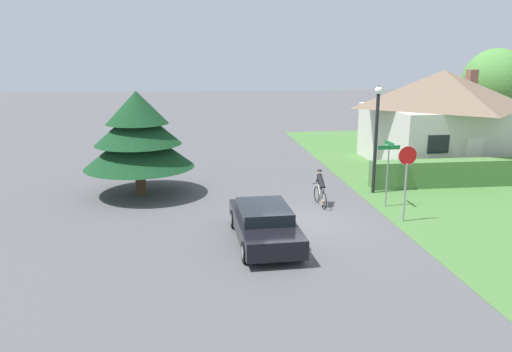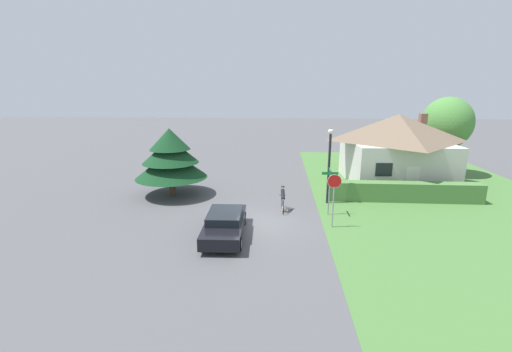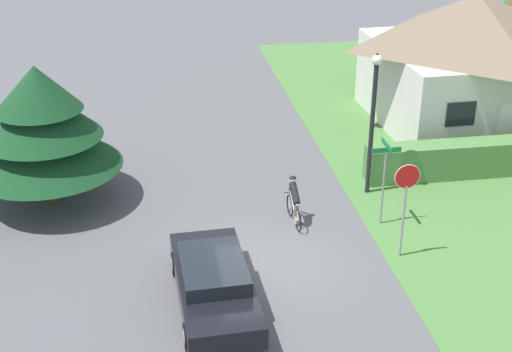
{
  "view_description": "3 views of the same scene",
  "coord_description": "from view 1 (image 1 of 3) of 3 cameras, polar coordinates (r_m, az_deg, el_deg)",
  "views": [
    {
      "loc": [
        -3.7,
        -16.88,
        5.97
      ],
      "look_at": [
        -1.48,
        1.16,
        1.56
      ],
      "focal_mm": 35.0,
      "sensor_mm": 36.0,
      "label": 1
    },
    {
      "loc": [
        1.03,
        -16.99,
        6.96
      ],
      "look_at": [
        -0.36,
        3.24,
        1.82
      ],
      "focal_mm": 24.0,
      "sensor_mm": 36.0,
      "label": 2
    },
    {
      "loc": [
        -2.87,
        -16.37,
        10.78
      ],
      "look_at": [
        0.18,
        2.55,
        1.48
      ],
      "focal_mm": 50.0,
      "sensor_mm": 36.0,
      "label": 3
    }
  ],
  "objects": [
    {
      "name": "street_name_sign",
      "position": [
        20.48,
        14.86,
        1.58
      ],
      "size": [
        0.9,
        0.9,
        2.67
      ],
      "color": "gray",
      "rests_on": "ground"
    },
    {
      "name": "street_lamp",
      "position": [
        22.29,
        13.6,
        5.28
      ],
      "size": [
        0.33,
        0.33,
        4.75
      ],
      "color": "black",
      "rests_on": "ground"
    },
    {
      "name": "sedan_left_lane",
      "position": [
        16.34,
        0.94,
        -5.47
      ],
      "size": [
        1.99,
        4.64,
        1.22
      ],
      "rotation": [
        0.0,
        0.0,
        1.61
      ],
      "color": "black",
      "rests_on": "ground"
    },
    {
      "name": "cottage_house",
      "position": [
        29.68,
        20.36,
        6.45
      ],
      "size": [
        7.79,
        7.68,
        5.19
      ],
      "rotation": [
        0.0,
        0.0,
        0.04
      ],
      "color": "beige",
      "rests_on": "ground"
    },
    {
      "name": "conifer_tall_near",
      "position": [
        22.09,
        -13.33,
        4.58
      ],
      "size": [
        4.75,
        4.75,
        4.52
      ],
      "color": "#4C3823",
      "rests_on": "ground"
    },
    {
      "name": "cyclist",
      "position": [
        20.39,
        7.39,
        -1.44
      ],
      "size": [
        0.44,
        1.64,
        1.48
      ],
      "rotation": [
        0.0,
        0.0,
        1.63
      ],
      "color": "black",
      "rests_on": "ground"
    },
    {
      "name": "deciduous_tree_right",
      "position": [
        34.4,
        25.66,
        9.51
      ],
      "size": [
        4.0,
        4.0,
        6.4
      ],
      "color": "#4C3823",
      "rests_on": "ground"
    },
    {
      "name": "hedge_row",
      "position": [
        25.47,
        23.26,
        0.38
      ],
      "size": [
        9.55,
        0.9,
        1.24
      ],
      "primitive_type": "cube",
      "color": "#4C7A3D",
      "rests_on": "ground"
    },
    {
      "name": "stop_sign",
      "position": [
        18.77,
        16.84,
        0.83
      ],
      "size": [
        0.71,
        0.07,
        2.83
      ],
      "rotation": [
        0.0,
        0.0,
        3.13
      ],
      "color": "gray",
      "rests_on": "ground"
    },
    {
      "name": "ground_plane",
      "position": [
        18.29,
        5.08,
        -5.48
      ],
      "size": [
        140.0,
        140.0,
        0.0
      ],
      "primitive_type": "plane",
      "color": "#515154"
    }
  ]
}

